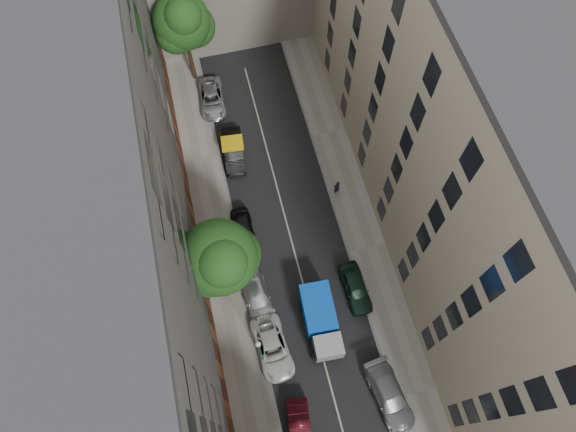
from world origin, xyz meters
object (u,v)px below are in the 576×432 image
object	(u,v)px
car_left_1	(300,430)
tree_far	(183,24)
car_left_2	(272,348)
car_left_3	(257,296)
pedestrian	(337,187)
tarp_truck	(321,320)
car_left_4	(244,231)
car_left_5	(234,151)
car_left_6	(212,98)
lamp_post	(260,351)
car_right_2	(356,288)
car_right_1	(389,396)
tree_mid	(221,259)

from	to	relation	value
car_left_1	tree_far	distance (m)	31.60
car_left_2	car_left_3	world-z (taller)	car_left_3
car_left_2	car_left_3	bearing A→B (deg)	89.89
tree_far	pedestrian	bearing A→B (deg)	-57.58
tarp_truck	car_left_4	bearing A→B (deg)	118.01
car_left_2	car_left_5	size ratio (longest dim) A/B	1.06
car_left_6	lamp_post	xyz separation A→B (m)	(-0.60, -22.98, 3.17)
car_left_4	pedestrian	distance (m)	8.21
car_left_1	car_right_2	size ratio (longest dim) A/B	0.97
car_left_1	car_right_2	distance (m)	10.54
car_right_1	car_right_2	world-z (taller)	car_right_1
car_left_3	lamp_post	bearing A→B (deg)	-102.61
car_left_6	lamp_post	distance (m)	23.21
car_left_5	car_left_6	size ratio (longest dim) A/B	0.99
tree_mid	car_right_1	bearing A→B (deg)	-48.64
car_left_2	car_left_6	bearing A→B (deg)	86.62
car_left_3	car_left_1	bearing A→B (deg)	-90.25
car_left_6	car_right_2	size ratio (longest dim) A/B	1.13
tree_mid	car_right_2	bearing A→B (deg)	-15.01
car_right_2	tree_far	bearing A→B (deg)	108.13
tarp_truck	car_left_3	distance (m)	5.05
tarp_truck	car_left_3	bearing A→B (deg)	146.07
car_left_1	car_left_6	size ratio (longest dim) A/B	0.86
tarp_truck	car_left_1	world-z (taller)	tarp_truck
tarp_truck	car_right_2	xyz separation A→B (m)	(3.21, 1.86, -0.63)
car_left_5	tarp_truck	bearing A→B (deg)	-73.41
car_left_3	car_left_6	xyz separation A→B (m)	(0.00, 18.47, -0.04)
car_right_2	tree_mid	bearing A→B (deg)	163.33
tree_mid	pedestrian	world-z (taller)	tree_mid
car_right_1	lamp_post	bearing A→B (deg)	142.70
pedestrian	tarp_truck	bearing A→B (deg)	47.12
car_left_4	tree_far	xyz separation A→B (m)	(-1.10, 16.19, 5.89)
pedestrian	tree_far	bearing A→B (deg)	-78.18
car_left_4	tarp_truck	bearing A→B (deg)	-66.55
car_left_5	tree_mid	xyz separation A→B (m)	(-2.56, -11.32, 5.41)
tree_far	car_left_1	bearing A→B (deg)	-86.78
car_left_4	car_right_2	world-z (taller)	car_right_2
car_right_1	pedestrian	distance (m)	16.10
pedestrian	car_left_5	bearing A→B (deg)	-57.01
car_left_2	pedestrian	world-z (taller)	pedestrian
car_left_2	car_right_2	distance (m)	7.46
car_right_1	car_right_2	xyz separation A→B (m)	(0.00, 7.77, -0.02)
tarp_truck	car_right_1	world-z (taller)	tarp_truck
car_left_5	tree_far	distance (m)	10.78
car_left_1	tree_mid	world-z (taller)	tree_mid
car_left_6	pedestrian	xyz separation A→B (m)	(8.16, -11.33, 0.29)
car_right_2	lamp_post	size ratio (longest dim) A/B	0.70
car_left_1	car_right_1	size ratio (longest dim) A/B	0.81
car_right_2	tree_mid	size ratio (longest dim) A/B	0.46
car_left_4	pedestrian	xyz separation A→B (m)	(8.00, 1.87, 0.25)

